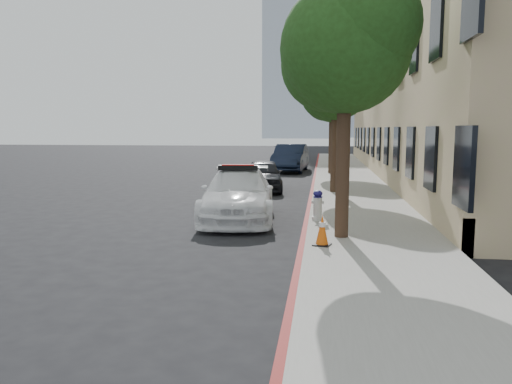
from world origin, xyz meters
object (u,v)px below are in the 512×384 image
at_px(parked_car_mid, 263,175).
at_px(parked_car_far, 291,158).
at_px(police_car, 238,194).
at_px(fire_hydrant, 318,206).
at_px(traffic_cone, 322,230).

distance_m(parked_car_mid, parked_car_far, 9.32).
height_order(police_car, fire_hydrant, police_car).
bearing_deg(parked_car_mid, fire_hydrant, -79.25).
xyz_separation_m(parked_car_far, fire_hydrant, (1.79, -16.52, -0.27)).
distance_m(fire_hydrant, traffic_cone, 2.86).
relative_size(parked_car_mid, fire_hydrant, 4.74).
height_order(parked_car_mid, parked_car_far, parked_car_far).
bearing_deg(traffic_cone, parked_car_mid, 103.53).
bearing_deg(fire_hydrant, police_car, 166.35).
bearing_deg(traffic_cone, parked_car_far, 95.65).
distance_m(police_car, parked_car_mid, 6.56).
height_order(parked_car_far, fire_hydrant, parked_car_far).
relative_size(police_car, parked_car_mid, 1.33).
bearing_deg(parked_car_mid, police_car, -96.28).
bearing_deg(parked_car_mid, traffic_cone, -83.39).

